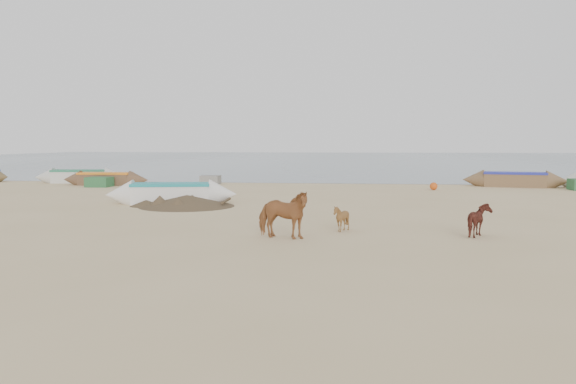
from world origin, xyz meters
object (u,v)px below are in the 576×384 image
(cow_adult, at_px, (283,214))
(calf_right, at_px, (480,221))
(near_canoe, at_px, (171,193))
(calf_front, at_px, (341,218))

(cow_adult, bearing_deg, calf_right, -63.98)
(calf_right, xyz_separation_m, near_canoe, (-11.68, 7.60, -0.02))
(cow_adult, distance_m, calf_front, 2.19)
(cow_adult, bearing_deg, calf_front, -31.76)
(cow_adult, height_order, calf_front, cow_adult)
(calf_front, height_order, near_canoe, near_canoe)
(cow_adult, xyz_separation_m, near_canoe, (-6.07, 8.57, -0.23))
(calf_front, distance_m, near_canoe, 10.47)
(cow_adult, xyz_separation_m, calf_front, (1.61, 1.45, -0.28))
(calf_right, relative_size, near_canoe, 0.16)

